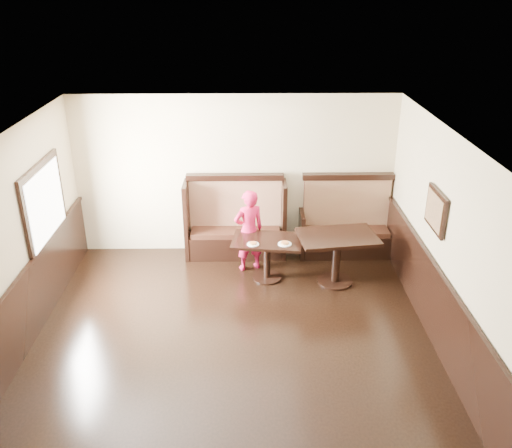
{
  "coord_description": "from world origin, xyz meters",
  "views": [
    {
      "loc": [
        0.22,
        -5.35,
        4.5
      ],
      "look_at": [
        0.34,
        2.35,
        1.0
      ],
      "focal_mm": 38.0,
      "sensor_mm": 36.0,
      "label": 1
    }
  ],
  "objects_px": {
    "booth_main": "(236,226)",
    "child": "(249,230)",
    "table_neighbor": "(337,247)",
    "booth_neighbor": "(346,228)",
    "table_main": "(267,249)"
  },
  "relations": [
    {
      "from": "child",
      "to": "booth_neighbor",
      "type": "bearing_deg",
      "value": 176.51
    },
    {
      "from": "booth_neighbor",
      "to": "child",
      "type": "distance_m",
      "value": 1.82
    },
    {
      "from": "booth_neighbor",
      "to": "table_main",
      "type": "bearing_deg",
      "value": -147.79
    },
    {
      "from": "booth_main",
      "to": "booth_neighbor",
      "type": "bearing_deg",
      "value": -0.05
    },
    {
      "from": "booth_neighbor",
      "to": "table_neighbor",
      "type": "height_order",
      "value": "booth_neighbor"
    },
    {
      "from": "booth_neighbor",
      "to": "table_neighbor",
      "type": "bearing_deg",
      "value": -107.43
    },
    {
      "from": "booth_main",
      "to": "child",
      "type": "bearing_deg",
      "value": -67.45
    },
    {
      "from": "booth_neighbor",
      "to": "table_main",
      "type": "xyz_separation_m",
      "value": [
        -1.43,
        -0.9,
        0.06
      ]
    },
    {
      "from": "table_main",
      "to": "table_neighbor",
      "type": "xyz_separation_m",
      "value": [
        1.1,
        -0.15,
        0.09
      ]
    },
    {
      "from": "table_neighbor",
      "to": "child",
      "type": "distance_m",
      "value": 1.48
    },
    {
      "from": "booth_main",
      "to": "booth_neighbor",
      "type": "xyz_separation_m",
      "value": [
        1.95,
        -0.0,
        -0.05
      ]
    },
    {
      "from": "booth_main",
      "to": "table_neighbor",
      "type": "xyz_separation_m",
      "value": [
        1.62,
        -1.05,
        0.1
      ]
    },
    {
      "from": "table_neighbor",
      "to": "table_main",
      "type": "bearing_deg",
      "value": 164.62
    },
    {
      "from": "child",
      "to": "table_neighbor",
      "type": "bearing_deg",
      "value": 139.21
    },
    {
      "from": "booth_main",
      "to": "child",
      "type": "height_order",
      "value": "booth_main"
    }
  ]
}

